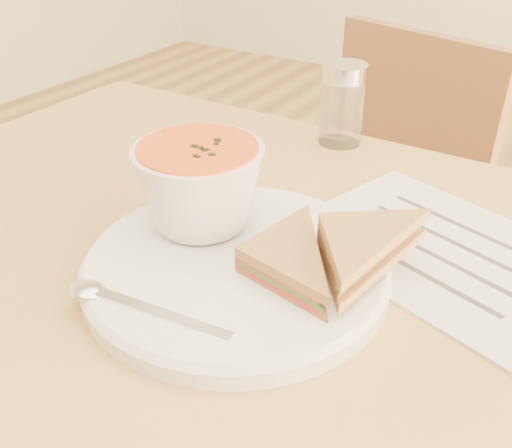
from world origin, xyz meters
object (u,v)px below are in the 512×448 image
Objects in this scene: chair_far at (346,251)px; condiment_shaker at (342,104)px; plate at (236,268)px; soup_bowl at (200,190)px.

chair_far is 0.45m from condiment_shaker.
condiment_shaker reaches higher than plate.
condiment_shaker is (0.06, -0.22, 0.39)m from chair_far.
soup_bowl is 0.31m from condiment_shaker.
condiment_shaker is at bearing 98.50° from plate.
chair_far is at bearing 94.89° from soup_bowl.
soup_bowl reaches higher than plate.
condiment_shaker is (-0.05, 0.34, 0.05)m from plate.
soup_bowl is at bearing 153.72° from plate.
chair_far is 7.38× the size of condiment_shaker.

